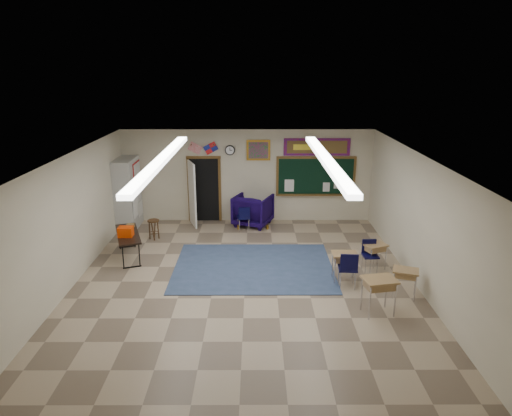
{
  "coord_description": "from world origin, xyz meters",
  "views": [
    {
      "loc": [
        0.24,
        -9.82,
        4.91
      ],
      "look_at": [
        0.27,
        1.5,
        1.36
      ],
      "focal_mm": 32.0,
      "sensor_mm": 36.0,
      "label": 1
    }
  ],
  "objects_px": {
    "student_desk_front_left": "(344,266)",
    "wooden_stool": "(154,229)",
    "student_desk_front_right": "(374,255)",
    "folding_table": "(129,244)",
    "wingback_armchair": "(253,210)"
  },
  "relations": [
    {
      "from": "student_desk_front_right",
      "to": "folding_table",
      "type": "height_order",
      "value": "folding_table"
    },
    {
      "from": "wingback_armchair",
      "to": "student_desk_front_right",
      "type": "distance_m",
      "value": 4.52
    },
    {
      "from": "folding_table",
      "to": "student_desk_front_left",
      "type": "bearing_deg",
      "value": -34.16
    },
    {
      "from": "student_desk_front_left",
      "to": "student_desk_front_right",
      "type": "distance_m",
      "value": 1.12
    },
    {
      "from": "student_desk_front_left",
      "to": "wooden_stool",
      "type": "bearing_deg",
      "value": 151.79
    },
    {
      "from": "student_desk_front_left",
      "to": "wooden_stool",
      "type": "height_order",
      "value": "student_desk_front_left"
    },
    {
      "from": "student_desk_front_right",
      "to": "folding_table",
      "type": "bearing_deg",
      "value": 149.51
    },
    {
      "from": "student_desk_front_left",
      "to": "wooden_stool",
      "type": "xyz_separation_m",
      "value": [
        -5.08,
        2.78,
        -0.09
      ]
    },
    {
      "from": "student_desk_front_right",
      "to": "wooden_stool",
      "type": "relative_size",
      "value": 1.15
    },
    {
      "from": "wingback_armchair",
      "to": "student_desk_front_left",
      "type": "distance_m",
      "value": 4.57
    },
    {
      "from": "student_desk_front_left",
      "to": "student_desk_front_right",
      "type": "bearing_deg",
      "value": 38.31
    },
    {
      "from": "folding_table",
      "to": "wooden_stool",
      "type": "height_order",
      "value": "folding_table"
    },
    {
      "from": "wingback_armchair",
      "to": "wooden_stool",
      "type": "relative_size",
      "value": 1.87
    },
    {
      "from": "student_desk_front_right",
      "to": "folding_table",
      "type": "xyz_separation_m",
      "value": [
        -6.35,
        0.75,
        -0.0
      ]
    },
    {
      "from": "student_desk_front_right",
      "to": "wooden_stool",
      "type": "bearing_deg",
      "value": 136.95
    }
  ]
}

